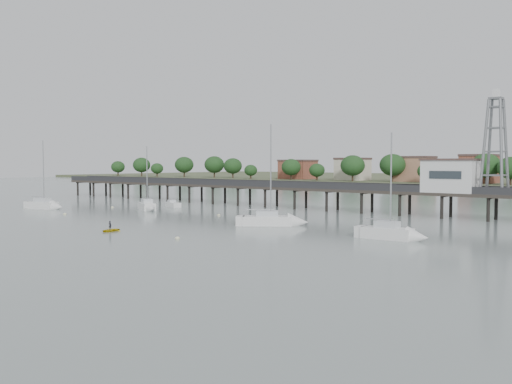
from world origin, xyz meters
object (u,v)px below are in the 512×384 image
(lattice_tower, at_px, (495,146))
(sailboat_a, at_px, (47,206))
(pier, at_px, (316,189))
(sailboat_c, at_px, (278,221))
(white_tender, at_px, (173,205))
(sailboat_b, at_px, (148,207))
(sailboat_d, at_px, (397,234))
(yellow_dinghy, at_px, (110,231))

(lattice_tower, distance_m, sailboat_a, 78.13)
(pier, xyz_separation_m, sailboat_c, (10.42, -25.41, -3.16))
(lattice_tower, height_order, white_tender, lattice_tower)
(sailboat_b, relative_size, white_tender, 2.88)
(pier, distance_m, lattice_tower, 32.34)
(lattice_tower, distance_m, sailboat_d, 30.50)
(sailboat_c, xyz_separation_m, white_tender, (-35.36, 12.97, -0.16))
(pier, bearing_deg, sailboat_d, -44.12)
(lattice_tower, relative_size, sailboat_a, 1.15)
(sailboat_d, xyz_separation_m, white_tender, (-54.41, 16.14, -0.17))
(sailboat_b, distance_m, sailboat_c, 33.34)
(sailboat_c, bearing_deg, sailboat_a, 149.62)
(sailboat_d, distance_m, yellow_dinghy, 35.14)
(sailboat_b, xyz_separation_m, sailboat_d, (52.05, -7.90, -0.00))
(lattice_tower, height_order, yellow_dinghy, lattice_tower)
(sailboat_a, bearing_deg, white_tender, 39.10)
(lattice_tower, distance_m, white_tender, 58.77)
(white_tender, bearing_deg, sailboat_d, 2.52)
(lattice_tower, relative_size, white_tender, 3.67)
(sailboat_d, bearing_deg, white_tender, 160.00)
(white_tender, bearing_deg, sailboat_c, -1.10)
(yellow_dinghy, bearing_deg, sailboat_c, 49.93)
(pier, relative_size, sailboat_d, 11.80)
(sailboat_c, xyz_separation_m, sailboat_a, (-50.11, -5.03, 0.01))
(lattice_tower, relative_size, sailboat_b, 1.27)
(pier, height_order, yellow_dinghy, pier)
(sailboat_b, relative_size, sailboat_a, 0.90)
(sailboat_c, height_order, white_tender, sailboat_c)
(white_tender, bearing_deg, pier, 45.55)
(sailboat_d, relative_size, white_tender, 3.01)
(sailboat_c, distance_m, sailboat_d, 19.31)
(sailboat_b, bearing_deg, lattice_tower, 48.40)
(pier, distance_m, sailboat_a, 50.12)
(sailboat_d, relative_size, sailboat_a, 0.94)
(pier, height_order, lattice_tower, lattice_tower)
(sailboat_c, xyz_separation_m, yellow_dinghy, (-12.40, -18.83, -0.63))
(lattice_tower, bearing_deg, yellow_dinghy, -127.11)
(pier, relative_size, yellow_dinghy, 56.59)
(pier, height_order, white_tender, pier)
(sailboat_a, bearing_deg, lattice_tower, 11.58)
(sailboat_c, bearing_deg, pier, 76.18)
(lattice_tower, bearing_deg, sailboat_c, -129.68)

